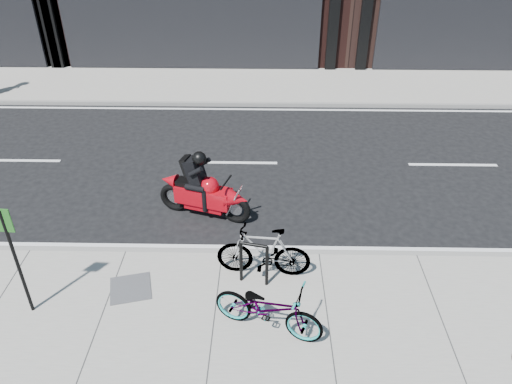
{
  "coord_description": "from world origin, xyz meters",
  "views": [
    {
      "loc": [
        0.86,
        -9.94,
        6.76
      ],
      "look_at": [
        0.68,
        -0.87,
        0.9
      ],
      "focal_mm": 35.0,
      "sensor_mm": 36.0,
      "label": 1
    }
  ],
  "objects_px": {
    "bicycle_front": "(268,308)",
    "motorcycle": "(208,192)",
    "bicycle_rear": "(263,252)",
    "utility_grate": "(131,288)",
    "sign_post": "(14,253)",
    "bike_rack": "(254,260)"
  },
  "relations": [
    {
      "from": "motorcycle",
      "to": "sign_post",
      "type": "xyz_separation_m",
      "value": [
        -2.86,
        -3.11,
        0.76
      ]
    },
    {
      "from": "motorcycle",
      "to": "utility_grate",
      "type": "height_order",
      "value": "motorcycle"
    },
    {
      "from": "motorcycle",
      "to": "sign_post",
      "type": "relative_size",
      "value": 0.99
    },
    {
      "from": "bicycle_front",
      "to": "bicycle_rear",
      "type": "height_order",
      "value": "bicycle_rear"
    },
    {
      "from": "bike_rack",
      "to": "motorcycle",
      "type": "xyz_separation_m",
      "value": [
        -1.1,
        2.32,
        -0.0
      ]
    },
    {
      "from": "bike_rack",
      "to": "bicycle_front",
      "type": "height_order",
      "value": "bicycle_front"
    },
    {
      "from": "sign_post",
      "to": "bike_rack",
      "type": "bearing_deg",
      "value": 15.72
    },
    {
      "from": "bicycle_front",
      "to": "motorcycle",
      "type": "bearing_deg",
      "value": 41.62
    },
    {
      "from": "bicycle_front",
      "to": "utility_grate",
      "type": "distance_m",
      "value": 2.8
    },
    {
      "from": "bicycle_rear",
      "to": "utility_grate",
      "type": "bearing_deg",
      "value": -74.37
    },
    {
      "from": "bicycle_front",
      "to": "sign_post",
      "type": "height_order",
      "value": "sign_post"
    },
    {
      "from": "bicycle_front",
      "to": "bicycle_rear",
      "type": "xyz_separation_m",
      "value": [
        -0.09,
        1.41,
        0.04
      ]
    },
    {
      "from": "utility_grate",
      "to": "sign_post",
      "type": "relative_size",
      "value": 0.34
    },
    {
      "from": "bicycle_rear",
      "to": "motorcycle",
      "type": "distance_m",
      "value": 2.43
    },
    {
      "from": "bicycle_front",
      "to": "sign_post",
      "type": "bearing_deg",
      "value": 105.2
    },
    {
      "from": "motorcycle",
      "to": "sign_post",
      "type": "bearing_deg",
      "value": -115.1
    },
    {
      "from": "bicycle_rear",
      "to": "motorcycle",
      "type": "xyz_separation_m",
      "value": [
        -1.28,
        2.07,
        0.01
      ]
    },
    {
      "from": "motorcycle",
      "to": "sign_post",
      "type": "height_order",
      "value": "sign_post"
    },
    {
      "from": "bicycle_front",
      "to": "motorcycle",
      "type": "relative_size",
      "value": 0.88
    },
    {
      "from": "bicycle_front",
      "to": "motorcycle",
      "type": "height_order",
      "value": "motorcycle"
    },
    {
      "from": "bike_rack",
      "to": "utility_grate",
      "type": "xyz_separation_m",
      "value": [
        -2.32,
        -0.23,
        -0.54
      ]
    },
    {
      "from": "bicycle_front",
      "to": "sign_post",
      "type": "relative_size",
      "value": 0.87
    }
  ]
}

